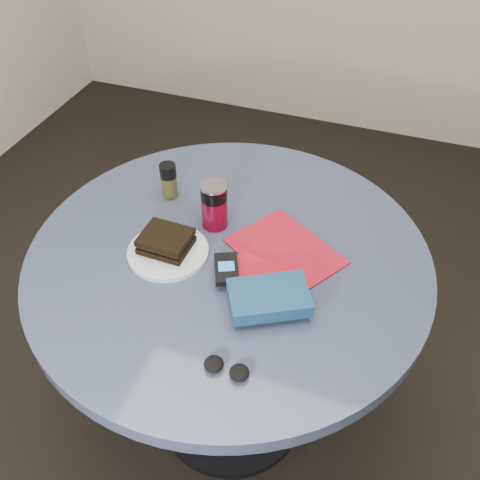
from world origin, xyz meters
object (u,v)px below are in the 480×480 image
(red_book, at_px, (261,279))
(headphones, at_px, (226,368))
(pepper_grinder, at_px, (169,180))
(mp3_player, at_px, (226,269))
(plate, at_px, (168,252))
(sandwich, at_px, (166,241))
(magazine, at_px, (285,251))
(novel, at_px, (269,297))
(table, at_px, (229,296))
(soda_can, at_px, (214,205))

(red_book, relative_size, headphones, 1.69)
(pepper_grinder, relative_size, mp3_player, 0.94)
(plate, relative_size, sandwich, 1.65)
(magazine, relative_size, novel, 1.49)
(pepper_grinder, distance_m, magazine, 0.38)
(table, relative_size, sandwich, 8.28)
(pepper_grinder, distance_m, novel, 0.48)
(soda_can, xyz_separation_m, magazine, (0.20, -0.04, -0.06))
(soda_can, height_order, mp3_player, soda_can)
(pepper_grinder, height_order, red_book, pepper_grinder)
(sandwich, distance_m, novel, 0.31)
(table, xyz_separation_m, novel, (0.15, -0.14, 0.20))
(soda_can, bearing_deg, red_book, -41.37)
(novel, height_order, mp3_player, novel)
(magazine, bearing_deg, plate, -126.82)
(soda_can, distance_m, red_book, 0.24)
(mp3_player, height_order, headphones, mp3_player)
(sandwich, bearing_deg, magazine, 19.01)
(novel, bearing_deg, red_book, 91.66)
(soda_can, height_order, novel, soda_can)
(table, xyz_separation_m, headphones, (0.12, -0.32, 0.17))
(sandwich, distance_m, mp3_player, 0.17)
(red_book, bearing_deg, novel, -49.51)
(sandwich, relative_size, soda_can, 0.95)
(magazine, bearing_deg, sandwich, -128.85)
(sandwich, distance_m, red_book, 0.25)
(pepper_grinder, relative_size, novel, 0.59)
(table, relative_size, soda_can, 7.83)
(soda_can, height_order, headphones, soda_can)
(headphones, bearing_deg, mp3_player, 110.60)
(novel, bearing_deg, sandwich, 134.22)
(sandwich, height_order, magazine, sandwich)
(soda_can, height_order, magazine, soda_can)
(plate, distance_m, pepper_grinder, 0.24)
(red_book, bearing_deg, headphones, -77.32)
(novel, distance_m, mp3_player, 0.14)
(table, relative_size, magazine, 3.85)
(table, height_order, soda_can, soda_can)
(plate, distance_m, novel, 0.30)
(table, height_order, novel, novel)
(plate, bearing_deg, novel, -16.24)
(pepper_grinder, bearing_deg, soda_can, -23.92)
(pepper_grinder, bearing_deg, headphones, -54.14)
(soda_can, relative_size, headphones, 1.31)
(plate, bearing_deg, magazine, 21.04)
(plate, height_order, headphones, headphones)
(mp3_player, bearing_deg, plate, 171.60)
(sandwich, distance_m, magazine, 0.29)
(plate, xyz_separation_m, soda_can, (0.07, 0.14, 0.06))
(table, distance_m, novel, 0.28)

